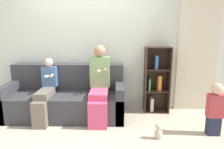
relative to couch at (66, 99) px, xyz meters
name	(u,v)px	position (x,y,z in m)	size (l,w,h in m)	color
ground_plane	(81,128)	(0.38, -0.53, -0.32)	(14.00, 14.00, 0.00)	beige
back_wall	(88,47)	(0.38, 0.44, 0.95)	(10.00, 0.06, 2.55)	silver
curtain_panel	(198,53)	(2.55, 0.39, 0.84)	(0.79, 0.04, 2.33)	beige
couch	(66,99)	(0.00, 0.00, 0.00)	(2.17, 0.83, 0.95)	#38383D
adult_seated	(99,82)	(0.65, -0.12, 0.37)	(0.37, 0.76, 1.33)	#DB4C75
child_seated	(45,91)	(-0.31, -0.19, 0.22)	(0.27, 0.75, 1.09)	#70665B
toddler_standing	(215,108)	(2.45, -0.67, 0.11)	(0.23, 0.18, 0.82)	#232842
bookshelf	(156,81)	(1.74, 0.28, 0.30)	(0.48, 0.30, 1.29)	#3D281E
teddy_bear	(158,131)	(1.58, -0.82, -0.21)	(0.12, 0.10, 0.25)	beige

